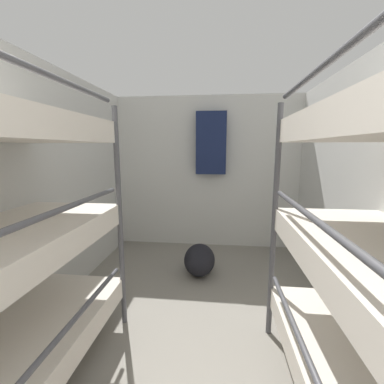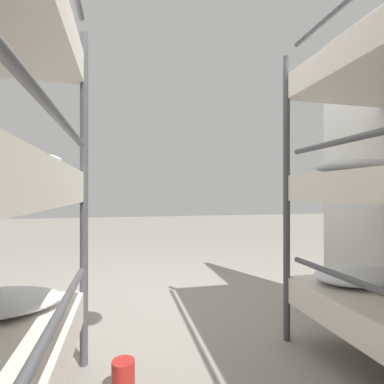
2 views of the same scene
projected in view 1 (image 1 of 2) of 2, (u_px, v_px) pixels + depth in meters
name	position (u px, v px, depth m)	size (l,w,h in m)	color
wall_left	(11.00, 198.00, 1.98)	(0.06, 4.43, 2.30)	silver
wall_back	(207.00, 173.00, 3.97)	(2.88, 0.06, 2.30)	silver
duffel_bag	(199.00, 260.00, 3.13)	(0.37, 0.47, 0.37)	black
hanging_coat	(211.00, 143.00, 3.74)	(0.44, 0.12, 0.90)	#192347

